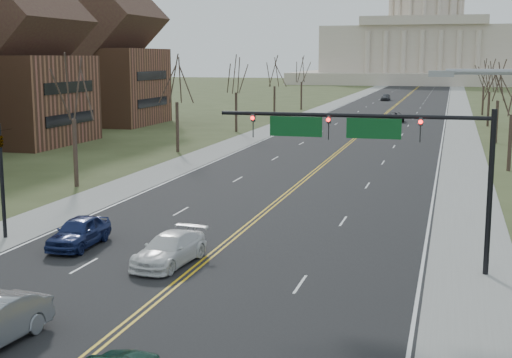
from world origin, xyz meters
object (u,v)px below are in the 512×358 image
Objects in this scene: signal_left at (1,168)px; car_sb_inner_second at (169,249)px; car_far_nb at (396,117)px; signal_mast at (372,140)px; car_sb_outer_second at (79,232)px; car_far_sb at (386,97)px.

signal_left is 1.24× the size of car_sb_inner_second.
car_sb_inner_second is at bearing 79.65° from car_far_nb.
signal_mast is 10.38m from car_sb_inner_second.
signal_mast is 2.51× the size of car_sb_inner_second.
signal_left is 5.54m from car_sb_outer_second.
signal_mast is at bearing 0.40° from car_sb_outer_second.
car_sb_inner_second is 5.74m from car_sb_outer_second.
car_sb_outer_second is at bearing 75.46° from car_far_nb.
car_far_sb is at bearing 86.50° from car_sb_outer_second.
signal_mast is 2.79× the size of car_far_sb.
signal_left is 126.49m from car_far_sb.
signal_left is (-18.95, 0.00, -2.05)m from signal_mast.
car_sb_outer_second is at bearing -88.52° from car_far_sb.
car_far_sb is (3.46, 126.78, -0.02)m from car_sb_outer_second.
car_sb_outer_second is (-14.29, -0.58, -4.99)m from signal_mast.
car_far_nb is at bearing 93.40° from car_sb_inner_second.
car_far_sb is at bearing 86.32° from signal_left.
car_sb_inner_second is (-8.80, -2.22, -5.05)m from signal_mast.
signal_left is 76.41m from car_far_nb.
signal_mast reaches higher than signal_left.
car_far_nb is (9.61, 75.59, -0.08)m from car_sb_outer_second.
signal_mast is 75.33m from car_far_nb.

